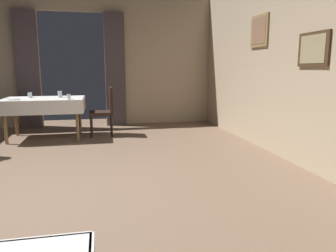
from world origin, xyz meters
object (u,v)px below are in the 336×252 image
(glass_mid_b, at_px, (60,94))
(glass_mid_d, at_px, (69,97))
(plate_mid_a, at_px, (14,100))
(glass_mid_c, at_px, (30,95))
(dining_table_mid, at_px, (44,103))
(chair_mid_right, at_px, (105,109))

(glass_mid_b, xyz_separation_m, glass_mid_d, (0.19, -0.43, -0.01))
(plate_mid_a, bearing_deg, glass_mid_c, 64.76)
(dining_table_mid, relative_size, glass_mid_c, 14.11)
(chair_mid_right, height_order, glass_mid_c, chair_mid_right)
(dining_table_mid, relative_size, glass_mid_d, 15.62)
(chair_mid_right, relative_size, glass_mid_c, 9.20)
(plate_mid_a, height_order, glass_mid_c, glass_mid_c)
(chair_mid_right, relative_size, glass_mid_d, 10.19)
(chair_mid_right, distance_m, plate_mid_a, 1.60)
(chair_mid_right, distance_m, glass_mid_d, 0.79)
(plate_mid_a, height_order, glass_mid_b, glass_mid_b)
(plate_mid_a, relative_size, glass_mid_c, 2.14)
(dining_table_mid, height_order, glass_mid_b, glass_mid_b)
(chair_mid_right, relative_size, glass_mid_b, 7.78)
(chair_mid_right, distance_m, glass_mid_b, 0.88)
(dining_table_mid, bearing_deg, glass_mid_d, -35.02)
(plate_mid_a, distance_m, glass_mid_c, 0.44)
(chair_mid_right, bearing_deg, glass_mid_d, -148.03)
(chair_mid_right, height_order, glass_mid_d, chair_mid_right)
(chair_mid_right, xyz_separation_m, glass_mid_b, (-0.82, 0.03, 0.29))
(glass_mid_c, height_order, glass_mid_d, glass_mid_c)
(glass_mid_b, relative_size, glass_mid_d, 1.31)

